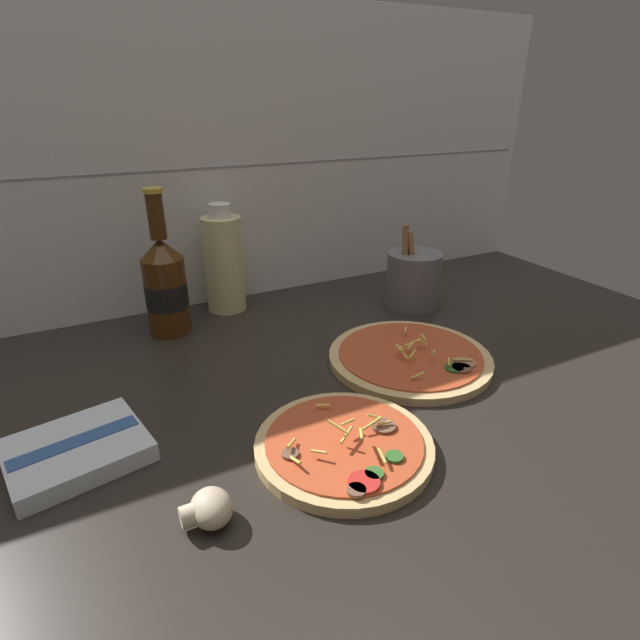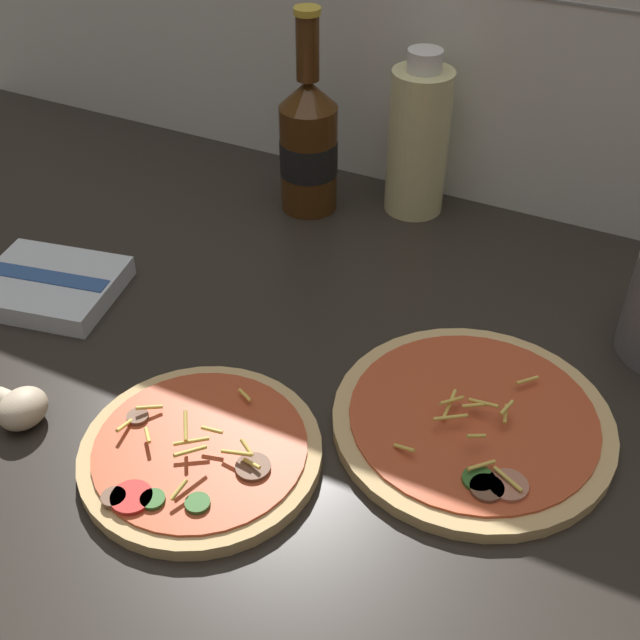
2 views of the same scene
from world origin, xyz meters
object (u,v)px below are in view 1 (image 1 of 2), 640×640
mushroom_left (209,509)px  dish_towel (77,450)px  beer_bottle (165,285)px  pizza_near (344,445)px  utensil_crock (413,279)px  oil_bottle (224,262)px  pizza_far (410,357)px

mushroom_left → dish_towel: mushroom_left is taller
beer_bottle → mushroom_left: bearing=-97.3°
pizza_near → utensil_crock: bearing=44.0°
pizza_near → dish_towel: 32.38cm
beer_bottle → utensil_crock: beer_bottle is taller
mushroom_left → dish_towel: bearing=124.1°
pizza_near → dish_towel: bearing=155.4°
beer_bottle → oil_bottle: beer_bottle is taller
pizza_near → oil_bottle: oil_bottle is taller
pizza_far → dish_towel: (-50.42, -1.35, 0.41)cm
pizza_far → beer_bottle: size_ratio=1.01×
oil_bottle → beer_bottle: bearing=-155.1°
oil_bottle → dish_towel: size_ratio=1.22×
beer_bottle → dish_towel: bearing=-119.6°
utensil_crock → mushroom_left: bearing=-144.6°
mushroom_left → oil_bottle: bearing=70.7°
mushroom_left → beer_bottle: bearing=82.7°
oil_bottle → mushroom_left: size_ratio=4.03×
mushroom_left → utensil_crock: 66.37cm
oil_bottle → pizza_near: bearing=-91.1°
utensil_crock → pizza_far: bearing=-127.0°
pizza_near → mushroom_left: 18.28cm
beer_bottle → mushroom_left: beer_bottle is taller
pizza_near → oil_bottle: (0.98, 50.57, 9.04)cm
pizza_far → mushroom_left: 43.02cm
oil_bottle → pizza_far: bearing=-60.8°
dish_towel → pizza_near: bearing=-24.6°
pizza_near → dish_towel: pizza_near is taller
mushroom_left → dish_towel: size_ratio=0.30×
pizza_near → mushroom_left: bearing=-168.9°
pizza_far → oil_bottle: (-20.00, 35.72, 9.09)cm
dish_towel → utensil_crock: bearing=18.1°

